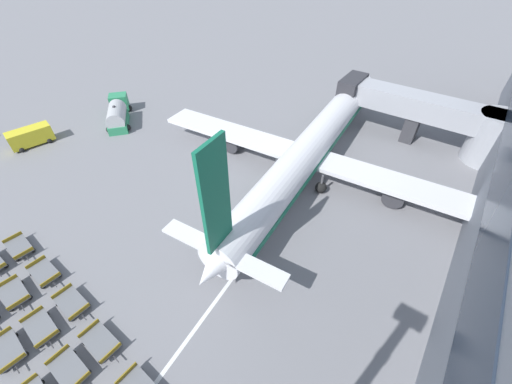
# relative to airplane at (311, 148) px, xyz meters

# --- Properties ---
(ground_plane) EXTENTS (500.00, 500.00, 0.00)m
(ground_plane) POSITION_rel_airplane_xyz_m (-13.69, -1.74, -2.98)
(ground_plane) COLOR gray
(jet_bridge) EXTENTS (21.34, 5.33, 6.24)m
(jet_bridge) POSITION_rel_airplane_xyz_m (10.33, 13.73, 0.85)
(jet_bridge) COLOR #A8AAB2
(jet_bridge) RESTS_ON ground_plane
(airplane) EXTENTS (37.88, 40.97, 13.27)m
(airplane) POSITION_rel_airplane_xyz_m (0.00, 0.00, 0.00)
(airplane) COLOR white
(airplane) RESTS_ON ground_plane
(fuel_tanker_primary) EXTENTS (8.01, 7.24, 3.10)m
(fuel_tanker_primary) POSITION_rel_airplane_xyz_m (-27.24, -5.91, -1.68)
(fuel_tanker_primary) COLOR #2D8C5B
(fuel_tanker_primary) RESTS_ON ground_plane
(service_van) EXTENTS (3.10, 5.24, 2.24)m
(service_van) POSITION_rel_airplane_xyz_m (-31.51, -15.95, -1.76)
(service_van) COLOR yellow
(service_van) RESTS_ON ground_plane
(baggage_dolly_row_near_col_c) EXTENTS (3.52, 1.89, 0.92)m
(baggage_dolly_row_near_col_c) POSITION_rel_airplane_xyz_m (-6.62, -30.06, -2.50)
(baggage_dolly_row_near_col_c) COLOR slate
(baggage_dolly_row_near_col_c) RESTS_ON ground_plane
(baggage_dolly_row_mid_a_col_b) EXTENTS (3.52, 1.89, 0.92)m
(baggage_dolly_row_mid_a_col_b) POSITION_rel_airplane_xyz_m (-10.70, -27.79, -2.50)
(baggage_dolly_row_mid_a_col_b) COLOR slate
(baggage_dolly_row_mid_a_col_b) RESTS_ON ground_plane
(baggage_dolly_row_mid_a_col_c) EXTENTS (3.52, 1.88, 0.92)m
(baggage_dolly_row_mid_a_col_c) POSITION_rel_airplane_xyz_m (-6.34, -27.97, -2.50)
(baggage_dolly_row_mid_a_col_c) COLOR slate
(baggage_dolly_row_mid_a_col_c) RESTS_ON ground_plane
(baggage_dolly_row_mid_a_col_d) EXTENTS (3.49, 1.78, 0.92)m
(baggage_dolly_row_mid_a_col_d) POSITION_rel_airplane_xyz_m (-2.13, -28.32, -2.50)
(baggage_dolly_row_mid_a_col_d) COLOR slate
(baggage_dolly_row_mid_a_col_d) RESTS_ON ground_plane
(baggage_dolly_row_mid_b_col_a) EXTENTS (3.52, 1.89, 0.92)m
(baggage_dolly_row_mid_b_col_a) POSITION_rel_airplane_xyz_m (-15.07, -25.35, -2.50)
(baggage_dolly_row_mid_b_col_a) COLOR slate
(baggage_dolly_row_mid_b_col_a) RESTS_ON ground_plane
(baggage_dolly_row_mid_b_col_b) EXTENTS (3.49, 1.80, 0.92)m
(baggage_dolly_row_mid_b_col_b) POSITION_rel_airplane_xyz_m (-10.68, -25.44, -2.50)
(baggage_dolly_row_mid_b_col_b) COLOR slate
(baggage_dolly_row_mid_b_col_b) RESTS_ON ground_plane
(baggage_dolly_row_mid_b_col_c) EXTENTS (3.50, 1.81, 0.92)m
(baggage_dolly_row_mid_b_col_c) POSITION_rel_airplane_xyz_m (-6.34, -25.63, -2.50)
(baggage_dolly_row_mid_b_col_c) COLOR slate
(baggage_dolly_row_mid_b_col_c) RESTS_ON ground_plane
(baggage_dolly_row_mid_b_col_d) EXTENTS (3.48, 1.77, 0.92)m
(baggage_dolly_row_mid_b_col_d) POSITION_rel_airplane_xyz_m (-2.02, -26.10, -2.50)
(baggage_dolly_row_mid_b_col_d) COLOR slate
(baggage_dolly_row_mid_b_col_d) RESTS_ON ground_plane
(stand_guidance_stripe) EXTENTS (3.46, 34.07, 0.01)m
(stand_guidance_stripe) POSITION_rel_airplane_xyz_m (1.23, -8.64, -2.97)
(stand_guidance_stripe) COLOR white
(stand_guidance_stripe) RESTS_ON ground_plane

